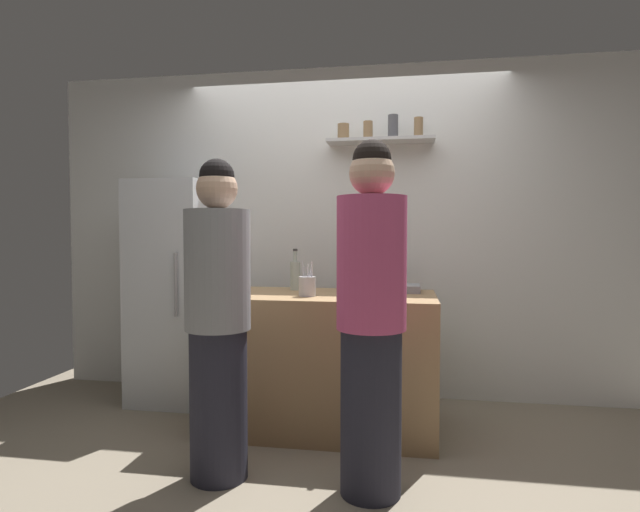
{
  "coord_description": "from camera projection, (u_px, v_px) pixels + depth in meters",
  "views": [
    {
      "loc": [
        0.49,
        -2.83,
        1.28
      ],
      "look_at": [
        -0.07,
        0.47,
        1.14
      ],
      "focal_mm": 28.62,
      "sensor_mm": 36.0,
      "label": 1
    }
  ],
  "objects": [
    {
      "name": "wine_bottle_green_glass",
      "position": [
        352.0,
        272.0,
        3.63
      ],
      "size": [
        0.08,
        0.08,
        0.33
      ],
      "color": "#19471E",
      "rests_on": "counter"
    },
    {
      "name": "person_pink_top",
      "position": [
        371.0,
        319.0,
        2.49
      ],
      "size": [
        0.34,
        0.34,
        1.74
      ],
      "rotation": [
        0.0,
        0.0,
        1.93
      ],
      "color": "#262633",
      "rests_on": "ground"
    },
    {
      "name": "wine_bottle_dark_glass",
      "position": [
        374.0,
        279.0,
        3.07
      ],
      "size": [
        0.07,
        0.07,
        0.31
      ],
      "color": "black",
      "rests_on": "counter"
    },
    {
      "name": "person_grey_hoodie",
      "position": [
        218.0,
        322.0,
        2.65
      ],
      "size": [
        0.34,
        0.34,
        1.67
      ],
      "rotation": [
        0.0,
        0.0,
        1.83
      ],
      "color": "#262633",
      "rests_on": "ground"
    },
    {
      "name": "back_wall_assembly",
      "position": [
        345.0,
        232.0,
        4.1
      ],
      "size": [
        4.8,
        0.32,
        2.6
      ],
      "color": "white",
      "rests_on": "ground"
    },
    {
      "name": "counter",
      "position": [
        320.0,
        361.0,
        3.38
      ],
      "size": [
        1.5,
        0.76,
        0.89
      ],
      "primitive_type": "cube",
      "color": "#9E7A51",
      "rests_on": "ground"
    },
    {
      "name": "refrigerator",
      "position": [
        175.0,
        291.0,
        3.94
      ],
      "size": [
        0.57,
        0.62,
        1.68
      ],
      "color": "silver",
      "rests_on": "ground"
    },
    {
      "name": "water_bottle_plastic",
      "position": [
        234.0,
        277.0,
        3.62
      ],
      "size": [
        0.09,
        0.09,
        0.2
      ],
      "color": "silver",
      "rests_on": "counter"
    },
    {
      "name": "utensil_holder",
      "position": [
        307.0,
        286.0,
        3.23
      ],
      "size": [
        0.11,
        0.11,
        0.23
      ],
      "color": "#B2B2B7",
      "rests_on": "counter"
    },
    {
      "name": "wine_bottle_amber_glass",
      "position": [
        232.0,
        275.0,
        3.29
      ],
      "size": [
        0.08,
        0.08,
        0.34
      ],
      "color": "#472814",
      "rests_on": "counter"
    },
    {
      "name": "ground_plane",
      "position": [
        318.0,
        458.0,
        2.92
      ],
      "size": [
        5.28,
        5.28,
        0.0
      ],
      "primitive_type": "plane",
      "color": "gray"
    },
    {
      "name": "wine_bottle_pale_glass",
      "position": [
        295.0,
        274.0,
        3.59
      ],
      "size": [
        0.07,
        0.07,
        0.29
      ],
      "color": "#B2BFB2",
      "rests_on": "counter"
    },
    {
      "name": "baking_pan",
      "position": [
        395.0,
        288.0,
        3.48
      ],
      "size": [
        0.34,
        0.24,
        0.05
      ],
      "primitive_type": "cube",
      "color": "gray",
      "rests_on": "counter"
    }
  ]
}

